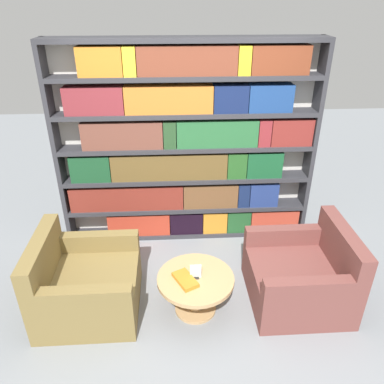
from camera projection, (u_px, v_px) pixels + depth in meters
ground_plane at (194, 313)px, 3.66m from camera, size 14.00×14.00×0.00m
bookshelf at (187, 148)px, 4.35m from camera, size 2.99×0.30×2.38m
armchair_left at (85, 285)px, 3.62m from camera, size 0.93×0.94×0.81m
armchair_right at (302, 277)px, 3.73m from camera, size 0.93×0.94×0.81m
coffee_table at (196, 287)px, 3.58m from camera, size 0.73×0.73×0.41m
table_sign at (196, 272)px, 3.49m from camera, size 0.11×0.06×0.15m
stray_book at (185, 280)px, 3.46m from camera, size 0.25×0.31×0.04m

